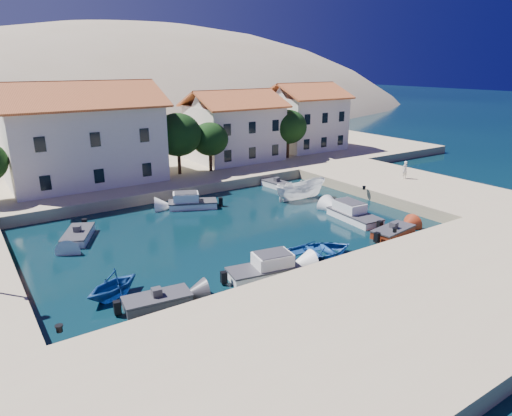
# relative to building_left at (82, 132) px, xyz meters

# --- Properties ---
(ground) EXTENTS (400.00, 400.00, 0.00)m
(ground) POSITION_rel_building_left_xyz_m (6.00, -28.00, -5.94)
(ground) COLOR black
(ground) RESTS_ON ground
(quay_south) EXTENTS (52.00, 12.00, 1.00)m
(quay_south) POSITION_rel_building_left_xyz_m (6.00, -34.00, -5.44)
(quay_south) COLOR tan
(quay_south) RESTS_ON ground
(quay_east) EXTENTS (11.00, 20.00, 1.00)m
(quay_east) POSITION_rel_building_left_xyz_m (26.50, -18.00, -5.44)
(quay_east) COLOR tan
(quay_east) RESTS_ON ground
(quay_north) EXTENTS (80.00, 36.00, 1.00)m
(quay_north) POSITION_rel_building_left_xyz_m (8.00, 10.00, -5.44)
(quay_north) COLOR tan
(quay_north) RESTS_ON ground
(hills) EXTENTS (254.00, 176.00, 99.00)m
(hills) POSITION_rel_building_left_xyz_m (26.64, 95.62, -29.34)
(hills) COLOR tan
(hills) RESTS_ON ground
(building_left) EXTENTS (14.70, 9.45, 9.70)m
(building_left) POSITION_rel_building_left_xyz_m (0.00, 0.00, 0.00)
(building_left) COLOR silver
(building_left) RESTS_ON quay_north
(building_mid) EXTENTS (10.50, 8.40, 8.30)m
(building_mid) POSITION_rel_building_left_xyz_m (18.00, 1.00, -0.71)
(building_mid) COLOR silver
(building_mid) RESTS_ON quay_north
(building_right) EXTENTS (9.45, 8.40, 8.80)m
(building_right) POSITION_rel_building_left_xyz_m (30.00, 2.00, -0.46)
(building_right) COLOR silver
(building_right) RESTS_ON quay_north
(trees) EXTENTS (37.30, 5.30, 6.45)m
(trees) POSITION_rel_building_left_xyz_m (10.51, -2.54, -1.10)
(trees) COLOR #382314
(trees) RESTS_ON quay_north
(bollards) EXTENTS (29.36, 9.56, 0.30)m
(bollards) POSITION_rel_building_left_xyz_m (8.80, -24.13, -4.79)
(bollards) COLOR black
(bollards) RESTS_ON ground
(motorboat_grey_sw) EXTENTS (3.71, 2.00, 1.25)m
(motorboat_grey_sw) POSITION_rel_building_left_xyz_m (-3.20, -25.84, -5.64)
(motorboat_grey_sw) COLOR #39383E
(motorboat_grey_sw) RESTS_ON ground
(cabin_cruiser_south) EXTENTS (4.62, 2.60, 1.60)m
(cabin_cruiser_south) POSITION_rel_building_left_xyz_m (3.51, -26.10, -5.46)
(cabin_cruiser_south) COLOR white
(cabin_cruiser_south) RESTS_ON ground
(rowboat_south) EXTENTS (5.56, 4.40, 1.04)m
(rowboat_south) POSITION_rel_building_left_xyz_m (8.27, -25.69, -5.94)
(rowboat_south) COLOR #1B4A94
(rowboat_south) RESTS_ON ground
(motorboat_red_se) EXTENTS (3.91, 2.18, 1.25)m
(motorboat_red_se) POSITION_rel_building_left_xyz_m (15.50, -25.89, -5.64)
(motorboat_red_se) COLOR maroon
(motorboat_red_se) RESTS_ON ground
(cabin_cruiser_east) EXTENTS (2.36, 5.06, 1.60)m
(cabin_cruiser_east) POSITION_rel_building_left_xyz_m (15.67, -21.75, -5.46)
(cabin_cruiser_east) COLOR white
(cabin_cruiser_east) RESTS_ON ground
(boat_east) EXTENTS (5.52, 2.67, 2.05)m
(boat_east) POSITION_rel_building_left_xyz_m (15.85, -14.55, -5.94)
(boat_east) COLOR white
(boat_east) RESTS_ON ground
(motorboat_white_ne) EXTENTS (1.86, 3.46, 1.25)m
(motorboat_white_ne) POSITION_rel_building_left_xyz_m (16.58, -9.76, -5.64)
(motorboat_white_ne) COLOR white
(motorboat_white_ne) RESTS_ON ground
(rowboat_west) EXTENTS (4.20, 3.96, 1.76)m
(rowboat_west) POSITION_rel_building_left_xyz_m (-4.83, -23.53, -5.94)
(rowboat_west) COLOR #1B4A94
(rowboat_west) RESTS_ON ground
(motorboat_white_west) EXTENTS (3.24, 4.23, 1.25)m
(motorboat_white_west) POSITION_rel_building_left_xyz_m (-4.28, -13.45, -5.64)
(motorboat_white_west) COLOR white
(motorboat_white_west) RESTS_ON ground
(cabin_cruiser_north) EXTENTS (4.64, 3.37, 1.60)m
(cabin_cruiser_north) POSITION_rel_building_left_xyz_m (6.16, -11.23, -5.46)
(cabin_cruiser_north) COLOR white
(cabin_cruiser_north) RESTS_ON ground
(pedestrian) EXTENTS (0.70, 0.49, 1.83)m
(pedestrian) POSITION_rel_building_left_xyz_m (27.32, -17.29, -4.02)
(pedestrian) COLOR white
(pedestrian) RESTS_ON quay_east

